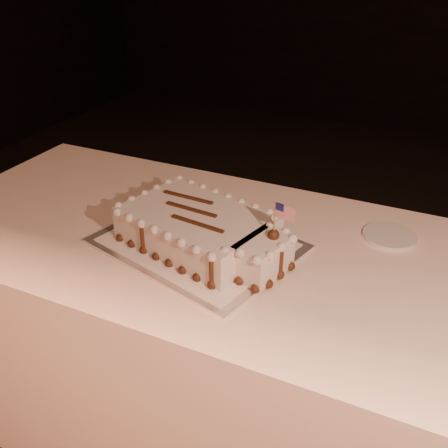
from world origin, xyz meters
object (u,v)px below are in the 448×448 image
at_px(cake_board, 197,244).
at_px(side_plate, 389,236).
at_px(sheet_cake, 204,231).
at_px(banquet_table, 316,374).

distance_m(cake_board, side_plate, 0.53).
distance_m(cake_board, sheet_cake, 0.06).
relative_size(banquet_table, cake_board, 4.74).
height_order(sheet_cake, side_plate, sheet_cake).
height_order(banquet_table, side_plate, side_plate).
bearing_deg(cake_board, sheet_cake, 0.17).
relative_size(cake_board, sheet_cake, 1.01).
distance_m(banquet_table, side_plate, 0.45).
xyz_separation_m(cake_board, sheet_cake, (0.03, -0.01, 0.05)).
bearing_deg(banquet_table, cake_board, -172.60).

